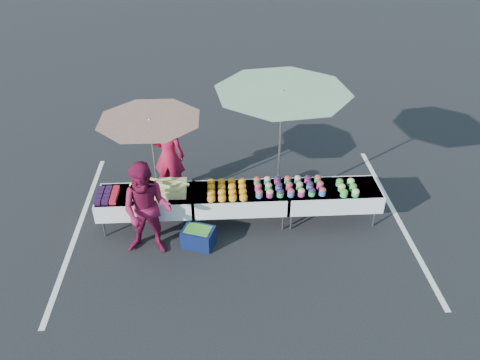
{
  "coord_description": "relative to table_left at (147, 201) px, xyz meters",
  "views": [
    {
      "loc": [
        -0.41,
        -7.34,
        5.91
      ],
      "look_at": [
        0.0,
        0.0,
        1.0
      ],
      "focal_mm": 35.0,
      "sensor_mm": 36.0,
      "label": 1
    }
  ],
  "objects": [
    {
      "name": "table_center",
      "position": [
        1.8,
        0.0,
        0.0
      ],
      "size": [
        1.86,
        0.81,
        0.75
      ],
      "color": "white",
      "rests_on": "ground"
    },
    {
      "name": "table_left",
      "position": [
        0.0,
        0.0,
        0.0
      ],
      "size": [
        1.86,
        0.81,
        0.75
      ],
      "color": "white",
      "rests_on": "ground"
    },
    {
      "name": "umbrella_left",
      "position": [
        0.14,
        0.6,
        1.27
      ],
      "size": [
        2.62,
        2.62,
        2.04
      ],
      "rotation": [
        0.0,
        0.0,
        -0.4
      ],
      "color": "black",
      "rests_on": "ground"
    },
    {
      "name": "customer",
      "position": [
        0.13,
        -0.75,
        0.35
      ],
      "size": [
        0.99,
        0.82,
        1.86
      ],
      "primitive_type": "imported",
      "rotation": [
        0.0,
        0.0,
        -0.13
      ],
      "color": "maroon",
      "rests_on": "ground"
    },
    {
      "name": "berry_punnets",
      "position": [
        -0.71,
        -0.06,
        0.21
      ],
      "size": [
        0.4,
        0.54,
        0.08
      ],
      "color": "black",
      "rests_on": "table_left"
    },
    {
      "name": "potato_cups",
      "position": [
        2.75,
        0.0,
        0.25
      ],
      "size": [
        1.34,
        0.58,
        0.16
      ],
      "color": "blue",
      "rests_on": "table_right"
    },
    {
      "name": "plastic_bags",
      "position": [
        0.3,
        -0.3,
        0.19
      ],
      "size": [
        0.3,
        0.25,
        0.05
      ],
      "primitive_type": "cube",
      "color": "white",
      "rests_on": "table_left"
    },
    {
      "name": "bean_baskets",
      "position": [
        3.86,
        -0.1,
        0.24
      ],
      "size": [
        0.36,
        0.5,
        0.15
      ],
      "color": "green",
      "rests_on": "table_right"
    },
    {
      "name": "ground",
      "position": [
        1.8,
        0.0,
        -0.58
      ],
      "size": [
        80.0,
        80.0,
        0.0
      ],
      "primitive_type": "plane",
      "color": "black"
    },
    {
      "name": "vendor",
      "position": [
        0.37,
        1.12,
        0.33
      ],
      "size": [
        0.75,
        0.57,
        1.84
      ],
      "primitive_type": "imported",
      "rotation": [
        0.0,
        0.0,
        2.94
      ],
      "color": "#A01232",
      "rests_on": "ground"
    },
    {
      "name": "storage_bin",
      "position": [
        0.99,
        -0.65,
        -0.39
      ],
      "size": [
        0.68,
        0.58,
        0.37
      ],
      "rotation": [
        0.0,
        0.0,
        -0.35
      ],
      "color": "#0D1743",
      "rests_on": "ground"
    },
    {
      "name": "stripe_left",
      "position": [
        -1.4,
        0.0,
        -0.58
      ],
      "size": [
        0.1,
        5.0,
        0.0
      ],
      "primitive_type": "cube",
      "color": "silver",
      "rests_on": "ground"
    },
    {
      "name": "carrot_bowls",
      "position": [
        1.55,
        -0.01,
        0.22
      ],
      "size": [
        0.75,
        0.69,
        0.11
      ],
      "color": "orange",
      "rests_on": "table_center"
    },
    {
      "name": "stripe_right",
      "position": [
        5.0,
        0.0,
        -0.58
      ],
      "size": [
        0.1,
        5.0,
        0.0
      ],
      "primitive_type": "cube",
      "color": "silver",
      "rests_on": "ground"
    },
    {
      "name": "umbrella_right",
      "position": [
        2.6,
        0.49,
        1.78
      ],
      "size": [
        3.11,
        3.11,
        2.6
      ],
      "rotation": [
        0.0,
        0.0,
        -0.26
      ],
      "color": "black",
      "rests_on": "ground"
    },
    {
      "name": "table_right",
      "position": [
        3.6,
        0.0,
        0.0
      ],
      "size": [
        1.86,
        0.81,
        0.75
      ],
      "color": "white",
      "rests_on": "ground"
    },
    {
      "name": "corn_pile",
      "position": [
        0.24,
        0.04,
        0.26
      ],
      "size": [
        1.16,
        0.57,
        0.26
      ],
      "color": "#A5AF5A",
      "rests_on": "table_left"
    }
  ]
}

